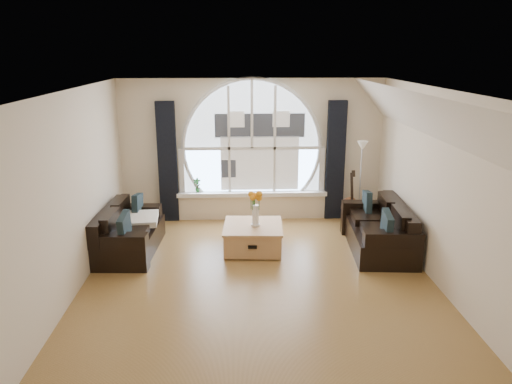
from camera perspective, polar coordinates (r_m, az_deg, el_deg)
name	(u,v)px	position (r m, az deg, el deg)	size (l,w,h in m)	color
ground	(259,278)	(7.23, 0.31, -10.02)	(5.00, 5.50, 0.01)	brown
ceiling	(259,90)	(6.51, 0.35, 11.83)	(5.00, 5.50, 0.01)	silver
wall_back	(252,150)	(9.42, -0.49, 4.89)	(5.00, 0.01, 2.70)	beige
wall_front	(275,279)	(4.18, 2.19, -10.03)	(5.00, 0.01, 2.70)	beige
wall_left	(75,191)	(7.09, -20.31, 0.06)	(0.01, 5.50, 2.70)	beige
wall_right	(437,187)	(7.31, 20.31, 0.53)	(0.01, 5.50, 2.70)	beige
attic_slope	(423,116)	(7.01, 18.83, 8.41)	(0.92, 5.50, 0.72)	silver
arched_window	(252,136)	(9.34, -0.48, 6.51)	(2.60, 0.06, 2.15)	silver
window_sill	(252,194)	(9.53, -0.45, -0.19)	(2.90, 0.22, 0.08)	white
window_frame	(252,136)	(9.31, -0.48, 6.48)	(2.76, 0.08, 2.15)	white
neighbor_house	(260,143)	(9.36, 0.44, 5.74)	(1.70, 0.02, 1.50)	silver
curtain_left	(168,163)	(9.43, -10.24, 3.39)	(0.35, 0.12, 2.30)	black
curtain_right	(335,161)	(9.54, 9.21, 3.59)	(0.35, 0.12, 2.30)	black
sofa_left	(129,228)	(8.26, -14.52, -4.13)	(0.83, 1.66, 0.74)	black
sofa_right	(378,227)	(8.31, 14.04, -3.97)	(0.87, 1.75, 0.78)	black
coffee_chest	(253,236)	(8.13, -0.35, -5.17)	(0.95, 0.95, 0.47)	#AA7D52
throw_blanket	(141,219)	(8.36, -13.26, -3.07)	(0.55, 0.55, 0.10)	silver
vase_flowers	(255,203)	(7.93, -0.07, -1.27)	(0.24, 0.24, 0.70)	white
floor_lamp	(360,184)	(9.34, 12.01, 0.96)	(0.24, 0.24, 1.60)	#B2B2B2
guitar	(351,196)	(9.46, 10.95, -0.48)	(0.36, 0.24, 1.06)	#99542B
potted_plant	(197,185)	(9.50, -6.87, 0.79)	(0.15, 0.10, 0.29)	#1E6023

